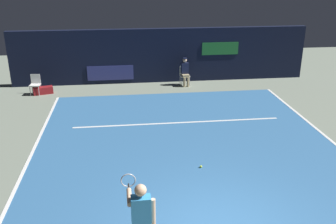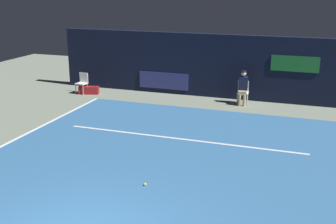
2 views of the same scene
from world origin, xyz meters
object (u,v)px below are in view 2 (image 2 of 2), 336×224
Objects in this scene: line_judge_on_chair at (243,87)px; courtside_chair_near at (82,82)px; tennis_ball at (145,184)px; equipment_bag at (89,90)px.

courtside_chair_near is at bearing -175.71° from line_judge_on_chair.
courtside_chair_near reaches higher than tennis_ball.
tennis_ball is (-0.85, -7.92, -0.64)m from line_judge_on_chair.
equipment_bag is at bearing 127.35° from tennis_ball.
line_judge_on_chair reaches higher than courtside_chair_near.
courtside_chair_near is 9.51m from tennis_ball.
equipment_bag is at bearing -1.66° from courtside_chair_near.
line_judge_on_chair is 19.41× the size of tennis_ball.
line_judge_on_chair reaches higher than equipment_bag.
line_judge_on_chair is 1.50× the size of courtside_chair_near.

